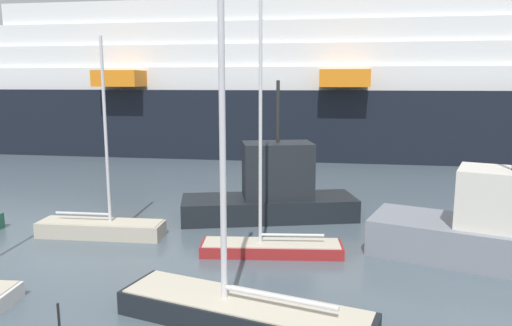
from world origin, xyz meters
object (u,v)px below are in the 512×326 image
Objects in this scene: sailboat_4 at (271,242)px; sailboat_2 at (101,226)px; cruise_ship at (444,87)px; fishing_boat_2 at (272,192)px; fishing_boat_3 at (499,230)px; sailboat_3 at (243,307)px.

sailboat_2 is at bearing -13.81° from sailboat_4.
cruise_ship is (11.80, 29.79, 5.69)m from sailboat_4.
sailboat_4 is 5.09m from fishing_boat_2.
fishing_boat_3 is 0.09× the size of cruise_ship.
sailboat_4 reaches higher than sailboat_2.
cruise_ship reaches higher than sailboat_4.
fishing_boat_2 reaches higher than fishing_boat_3.
fishing_boat_2 is 0.95× the size of fishing_boat_3.
sailboat_4 is 0.10× the size of cruise_ship.
sailboat_2 is 0.76× the size of sailboat_3.
sailboat_4 is at bearing -112.97° from cruise_ship.
cruise_ship is at bearing 46.57° from fishing_boat_2.
sailboat_3 is at bearing -43.57° from sailboat_2.
fishing_boat_3 is at bearing -97.87° from cruise_ship.
sailboat_4 is at bearing -158.42° from fishing_boat_3.
sailboat_2 is 0.08× the size of cruise_ship.
fishing_boat_2 is (-0.69, 4.96, 0.86)m from sailboat_4.
sailboat_3 reaches higher than fishing_boat_2.
fishing_boat_2 is at bearing 27.31° from sailboat_2.
sailboat_3 is 1.20× the size of fishing_boat_3.
sailboat_3 is 1.26× the size of fishing_boat_2.
fishing_boat_3 is (9.16, -4.35, -0.08)m from fishing_boat_2.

